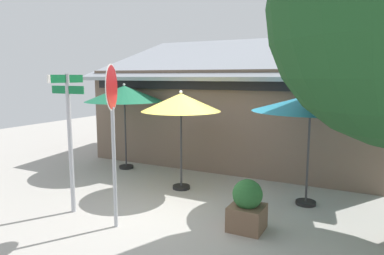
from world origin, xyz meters
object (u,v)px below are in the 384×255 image
street_sign_post (69,129)px  patio_umbrella_teal_right (311,104)px  stop_sign (112,114)px  patio_umbrella_forest_green_left (124,94)px  patio_umbrella_mustard_center (181,103)px  sidewalk_planter (247,206)px

street_sign_post → patio_umbrella_teal_right: 5.10m
stop_sign → patio_umbrella_forest_green_left: (-2.48, 3.54, 0.14)m
patio_umbrella_forest_green_left → patio_umbrella_teal_right: size_ratio=1.04×
patio_umbrella_forest_green_left → patio_umbrella_mustard_center: patio_umbrella_forest_green_left is taller
patio_umbrella_mustard_center → patio_umbrella_teal_right: 3.03m
patio_umbrella_teal_right → sidewalk_planter: 2.69m
stop_sign → patio_umbrella_mustard_center: bearing=89.6°
sidewalk_planter → patio_umbrella_forest_green_left: bearing=152.0°
street_sign_post → stop_sign: 1.36m
patio_umbrella_mustard_center → street_sign_post: bearing=-118.6°
patio_umbrella_teal_right → sidewalk_planter: bearing=-112.8°
patio_umbrella_forest_green_left → stop_sign: bearing=-55.0°
patio_umbrella_forest_green_left → sidewalk_planter: patio_umbrella_forest_green_left is taller
sidewalk_planter → patio_umbrella_teal_right: bearing=67.2°
stop_sign → patio_umbrella_teal_right: size_ratio=1.21×
patio_umbrella_forest_green_left → patio_umbrella_mustard_center: (2.50, -0.98, -0.12)m
street_sign_post → stop_sign: size_ratio=0.94×
patio_umbrella_forest_green_left → patio_umbrella_teal_right: patio_umbrella_forest_green_left is taller
stop_sign → patio_umbrella_teal_right: stop_sign is taller
street_sign_post → patio_umbrella_forest_green_left: size_ratio=1.10×
sidewalk_planter → stop_sign: bearing=-155.9°
street_sign_post → stop_sign: bearing=-7.9°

